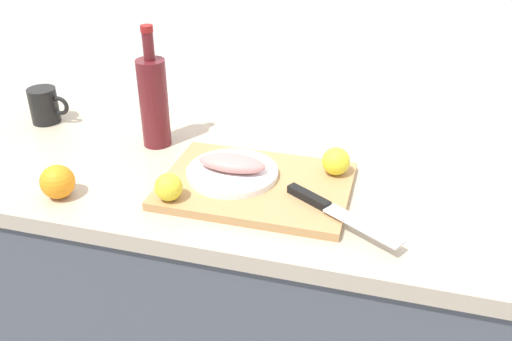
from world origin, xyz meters
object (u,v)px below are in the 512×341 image
at_px(white_plate, 232,173).
at_px(chef_knife, 327,207).
at_px(cutting_board, 256,186).
at_px(lemon_0, 336,161).
at_px(wine_bottle, 154,100).
at_px(fish_fillet, 232,163).
at_px(coffee_mug_0, 45,106).

relative_size(white_plate, chef_knife, 0.81).
bearing_deg(cutting_board, lemon_0, 27.11).
distance_m(lemon_0, wine_bottle, 0.49).
relative_size(lemon_0, wine_bottle, 0.21).
distance_m(fish_fillet, chef_knife, 0.25).
distance_m(white_plate, coffee_mug_0, 0.64).
bearing_deg(chef_knife, lemon_0, 123.98).
bearing_deg(lemon_0, fish_fillet, -162.41).
xyz_separation_m(chef_knife, coffee_mug_0, (-0.85, 0.27, 0.02)).
relative_size(chef_knife, wine_bottle, 0.83).
xyz_separation_m(fish_fillet, wine_bottle, (-0.25, 0.14, 0.07)).
bearing_deg(fish_fillet, white_plate, 0.00).
bearing_deg(wine_bottle, chef_knife, -24.77).
bearing_deg(cutting_board, wine_bottle, 154.01).
distance_m(white_plate, fish_fillet, 0.03).
relative_size(white_plate, coffee_mug_0, 1.79).
bearing_deg(cutting_board, white_plate, 167.52).
bearing_deg(coffee_mug_0, white_plate, -16.53).
relative_size(white_plate, fish_fillet, 1.33).
height_order(lemon_0, coffee_mug_0, coffee_mug_0).
distance_m(fish_fillet, lemon_0, 0.24).
distance_m(lemon_0, coffee_mug_0, 0.85).
height_order(chef_knife, lemon_0, lemon_0).
bearing_deg(lemon_0, chef_knife, -87.32).
bearing_deg(chef_knife, coffee_mug_0, -166.24).
xyz_separation_m(cutting_board, chef_knife, (0.18, -0.07, 0.02)).
bearing_deg(wine_bottle, lemon_0, -7.86).
bearing_deg(lemon_0, wine_bottle, 172.14).
distance_m(cutting_board, chef_knife, 0.19).
bearing_deg(coffee_mug_0, chef_knife, -17.53).
relative_size(chef_knife, lemon_0, 4.02).
bearing_deg(cutting_board, fish_fillet, 167.52).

